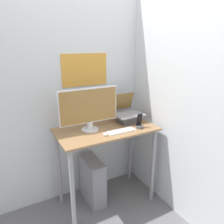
% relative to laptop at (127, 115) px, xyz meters
% --- Properties ---
extents(ground_plane, '(12.00, 12.00, 0.00)m').
position_rel_laptop_xyz_m(ground_plane, '(-0.33, -0.38, -1.04)').
color(ground_plane, slate).
extents(wall_back, '(6.00, 0.06, 2.60)m').
position_rel_laptop_xyz_m(wall_back, '(-0.33, 0.30, 0.26)').
color(wall_back, silver).
rests_on(wall_back, ground_plane).
extents(wall_side_right, '(0.05, 6.00, 2.60)m').
position_rel_laptop_xyz_m(wall_side_right, '(0.31, -0.38, 0.26)').
color(wall_side_right, silver).
rests_on(wall_side_right, ground_plane).
extents(desk, '(1.10, 0.60, 0.96)m').
position_rel_laptop_xyz_m(desk, '(-0.33, -0.08, -0.28)').
color(desk, '#936D47').
rests_on(desk, ground_plane).
extents(laptop, '(0.34, 0.33, 0.34)m').
position_rel_laptop_xyz_m(laptop, '(0.00, 0.00, 0.00)').
color(laptop, '#4C4C51').
rests_on(laptop, desk).
extents(monitor, '(0.65, 0.18, 0.46)m').
position_rel_laptop_xyz_m(monitor, '(-0.51, -0.04, 0.15)').
color(monitor, silver).
rests_on(monitor, desk).
extents(keyboard, '(0.31, 0.10, 0.02)m').
position_rel_laptop_xyz_m(keyboard, '(-0.23, -0.24, -0.08)').
color(keyboard, white).
rests_on(keyboard, desk).
extents(mouse, '(0.04, 0.06, 0.03)m').
position_rel_laptop_xyz_m(mouse, '(-0.43, -0.25, -0.07)').
color(mouse, white).
rests_on(mouse, desk).
extents(cell_phone, '(0.08, 0.08, 0.17)m').
position_rel_laptop_xyz_m(cell_phone, '(0.00, -0.25, -0.05)').
color(cell_phone, '#4C4C51').
rests_on(cell_phone, desk).
extents(computer_tower, '(0.18, 0.43, 0.55)m').
position_rel_laptop_xyz_m(computer_tower, '(-0.47, 0.01, -0.76)').
color(computer_tower, gray).
rests_on(computer_tower, ground_plane).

